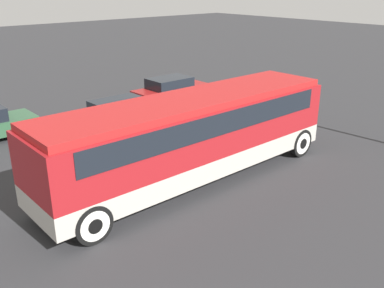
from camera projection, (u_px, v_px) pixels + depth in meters
ground_plane at (192, 180)px, 15.04m from camera, size 120.00×120.00×0.00m
tour_bus at (194, 130)px, 14.46m from camera, size 11.16×2.66×2.98m
parked_car_mid at (122, 114)px, 19.98m from camera, size 4.67×1.87×1.43m
parked_car_far at (171, 90)px, 24.50m from camera, size 4.61×1.85×1.42m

